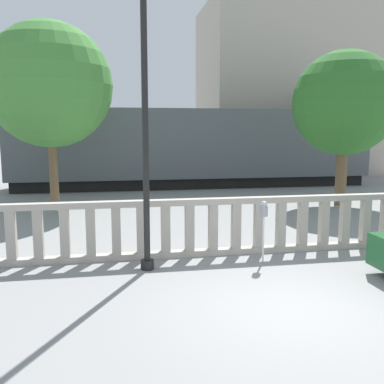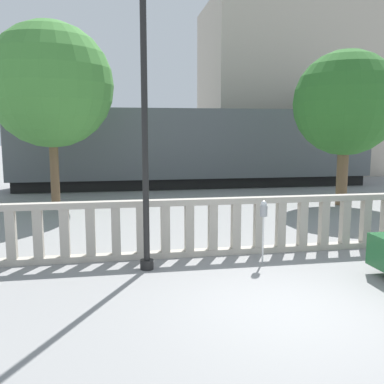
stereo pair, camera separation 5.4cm
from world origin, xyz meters
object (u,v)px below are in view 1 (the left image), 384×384
Objects in this scene: lamppost at (144,50)px; parking_meter at (264,214)px; train_near at (197,147)px; tree_right at (345,104)px; tree_left at (50,85)px.

lamppost is 5.07× the size of parking_meter.
tree_right is at bearing -55.14° from train_near.
lamppost reaches higher than parking_meter.
parking_meter is 0.23× the size of tree_right.
train_near is (3.58, 13.09, -2.39)m from lamppost.
tree_right is (4.51, -6.48, 1.84)m from train_near.
train_near is at bearing 124.86° from tree_right.
parking_meter is (2.56, 0.01, -3.36)m from lamppost.
parking_meter is 10.46m from tree_left.
tree_right is (8.09, 6.61, -0.55)m from lamppost.
tree_left reaches higher than parking_meter.
train_near is 2.63× the size of tree_left.
lamppost is 1.02× the size of tree_left.
lamppost is 8.73m from tree_left.
parking_meter is 0.20× the size of tree_left.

